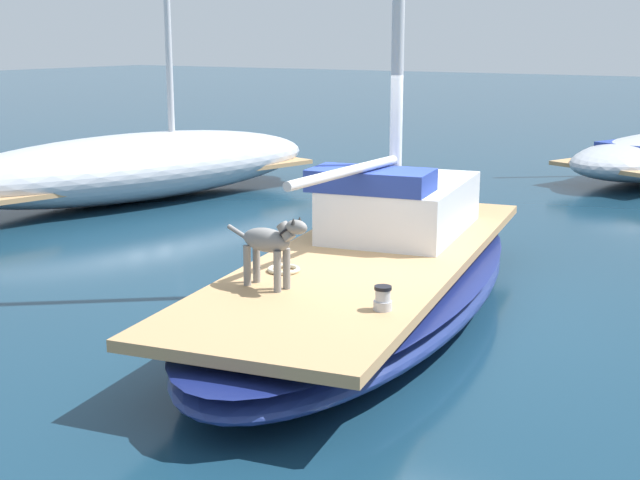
# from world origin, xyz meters

# --- Properties ---
(ground_plane) EXTENTS (120.00, 120.00, 0.00)m
(ground_plane) POSITION_xyz_m (0.00, 0.00, 0.00)
(ground_plane) COLOR #143347
(sailboat_main) EXTENTS (3.79, 7.57, 0.66)m
(sailboat_main) POSITION_xyz_m (0.00, 0.00, 0.34)
(sailboat_main) COLOR navy
(sailboat_main) RESTS_ON ground
(cabin_house) EXTENTS (1.78, 2.44, 0.84)m
(cabin_house) POSITION_xyz_m (-0.22, 1.10, 1.01)
(cabin_house) COLOR silver
(cabin_house) RESTS_ON sailboat_main
(dog_grey) EXTENTS (0.94, 0.26, 0.70)m
(dog_grey) POSITION_xyz_m (-0.15, -1.61, 1.08)
(dog_grey) COLOR gray
(dog_grey) RESTS_ON sailboat_main
(deck_winch) EXTENTS (0.16, 0.16, 0.21)m
(deck_winch) POSITION_xyz_m (1.04, -1.66, 0.76)
(deck_winch) COLOR #B7B7BC
(deck_winch) RESTS_ON sailboat_main
(coiled_rope) EXTENTS (0.32, 0.32, 0.04)m
(coiled_rope) POSITION_xyz_m (-0.37, -1.08, 0.68)
(coiled_rope) COLOR beige
(coiled_rope) RESTS_ON sailboat_main
(moored_boat_port_side) EXTENTS (4.33, 8.05, 6.82)m
(moored_boat_port_side) POSITION_xyz_m (-6.91, 3.75, 0.61)
(moored_boat_port_side) COLOR #B2B7C1
(moored_boat_port_side) RESTS_ON ground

